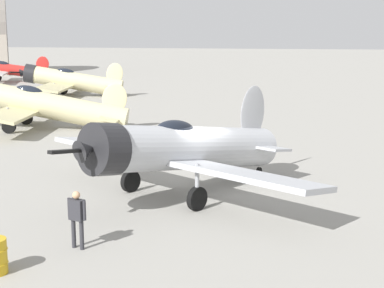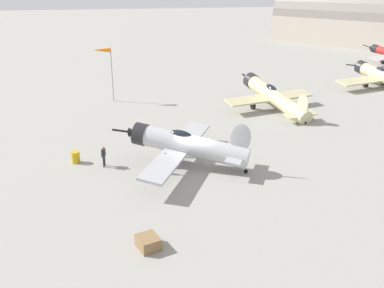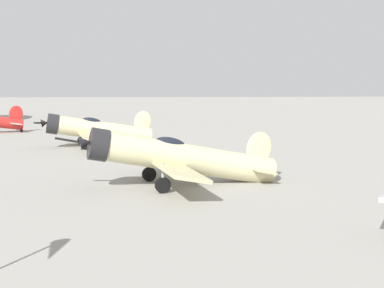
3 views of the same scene
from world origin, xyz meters
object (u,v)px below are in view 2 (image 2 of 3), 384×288
(windsock_mast, at_px, (102,52))
(ground_crew_mechanic, at_px, (104,154))
(airplane_far_line, at_px, (383,77))
(equipment_crate, at_px, (148,242))
(airplane_foreground, at_px, (186,145))
(fuel_drum, at_px, (76,157))
(airplane_mid_apron, at_px, (273,96))

(windsock_mast, bearing_deg, ground_crew_mechanic, -3.48)
(airplane_far_line, bearing_deg, equipment_crate, 116.76)
(airplane_foreground, height_order, airplane_far_line, airplane_foreground)
(airplane_foreground, xyz_separation_m, ground_crew_mechanic, (-1.37, -5.87, -0.72))
(fuel_drum, bearing_deg, equipment_crate, 16.59)
(airplane_foreground, height_order, airplane_mid_apron, airplane_foreground)
(ground_crew_mechanic, xyz_separation_m, equipment_crate, (11.17, 1.65, -0.64))
(fuel_drum, bearing_deg, airplane_mid_apron, 115.54)
(airplane_far_line, xyz_separation_m, equipment_crate, (28.43, -34.29, -1.12))
(fuel_drum, bearing_deg, airplane_far_line, 112.85)
(airplane_foreground, relative_size, windsock_mast, 1.85)
(airplane_far_line, height_order, fuel_drum, airplane_far_line)
(equipment_crate, distance_m, windsock_mast, 30.39)
(airplane_foreground, xyz_separation_m, airplane_mid_apron, (-12.28, 12.29, -0.18))
(ground_crew_mechanic, height_order, equipment_crate, ground_crew_mechanic)
(airplane_foreground, xyz_separation_m, equipment_crate, (9.80, -4.22, -1.37))
(ground_crew_mechanic, bearing_deg, airplane_far_line, -137.14)
(airplane_mid_apron, distance_m, equipment_crate, 27.59)
(ground_crew_mechanic, bearing_deg, airplane_foreground, -175.95)
(airplane_mid_apron, bearing_deg, ground_crew_mechanic, 108.60)
(windsock_mast, bearing_deg, airplane_mid_apron, 65.22)
(airplane_far_line, relative_size, windsock_mast, 2.18)
(equipment_crate, xyz_separation_m, fuel_drum, (-12.42, -3.70, 0.11))
(fuel_drum, distance_m, windsock_mast, 18.52)
(airplane_foreground, relative_size, equipment_crate, 7.80)
(airplane_foreground, distance_m, ground_crew_mechanic, 6.07)
(airplane_far_line, relative_size, fuel_drum, 15.28)
(airplane_mid_apron, xyz_separation_m, ground_crew_mechanic, (10.90, -18.16, -0.55))
(airplane_mid_apron, distance_m, fuel_drum, 22.42)
(airplane_mid_apron, relative_size, airplane_far_line, 0.89)
(fuel_drum, height_order, windsock_mast, windsock_mast)
(airplane_mid_apron, xyz_separation_m, fuel_drum, (9.65, -20.21, -1.08))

